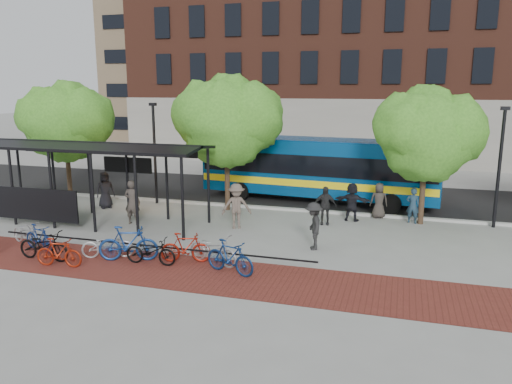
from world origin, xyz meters
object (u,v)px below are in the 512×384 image
(bike_2, at_px, (26,233))
(pedestrian_0, at_px, (105,190))
(bus, at_px, (319,166))
(bike_4, at_px, (44,246))
(bike_3, at_px, (39,238))
(bike_10, at_px, (213,249))
(tree_c, at_px, (429,131))
(pedestrian_9, at_px, (314,226))
(tree_b, at_px, (229,118))
(bike_9, at_px, (186,248))
(pedestrian_6, at_px, (379,201))
(pedestrian_1, at_px, (132,202))
(bike_8, at_px, (151,251))
(tree_a, at_px, (67,119))
(pedestrian_3, at_px, (236,206))
(bike_6, at_px, (108,245))
(bike_7, at_px, (128,244))
(lamp_post_right, at_px, (500,164))
(pedestrian_7, at_px, (413,206))
(bike_11, at_px, (230,257))
(bus_shelter, at_px, (87,155))
(lamp_post_left, at_px, (155,150))
(pedestrian_5, at_px, (352,202))
(pedestrian_4, at_px, (325,206))
(bike_5, at_px, (59,253))

(bike_2, height_order, pedestrian_0, pedestrian_0)
(bus, distance_m, bike_4, 14.01)
(bike_3, distance_m, bike_10, 6.66)
(tree_c, height_order, pedestrian_9, tree_c)
(tree_b, height_order, pedestrian_0, tree_b)
(bike_9, bearing_deg, pedestrian_0, 34.09)
(pedestrian_6, bearing_deg, bike_3, 23.74)
(pedestrian_1, bearing_deg, bike_8, 122.47)
(tree_a, bearing_deg, bike_2, -65.44)
(bike_9, distance_m, pedestrian_3, 4.49)
(bike_4, bearing_deg, bike_6, -65.12)
(bike_3, relative_size, bike_7, 0.79)
(lamp_post_right, xyz_separation_m, pedestrian_3, (-10.54, -3.27, -1.78))
(bike_3, bearing_deg, pedestrian_7, -42.04)
(bike_4, distance_m, bike_7, 2.96)
(tree_a, distance_m, pedestrian_1, 7.59)
(tree_c, bearing_deg, pedestrian_9, -129.56)
(bike_11, bearing_deg, bike_6, 105.56)
(pedestrian_7, bearing_deg, pedestrian_1, 27.52)
(bike_4, height_order, pedestrian_7, pedestrian_7)
(bike_9, bearing_deg, pedestrian_9, -71.66)
(bus_shelter, distance_m, lamp_post_left, 4.24)
(bike_4, relative_size, pedestrian_5, 1.15)
(pedestrian_1, distance_m, pedestrian_9, 8.27)
(lamp_post_right, height_order, pedestrian_0, lamp_post_right)
(bike_4, height_order, bike_6, bike_4)
(lamp_post_right, xyz_separation_m, bike_9, (-10.87, -7.72, -2.23))
(tree_b, bearing_deg, bike_8, -90.06)
(lamp_post_right, height_order, pedestrian_4, lamp_post_right)
(bike_5, distance_m, pedestrian_5, 12.36)
(bike_2, height_order, pedestrian_5, pedestrian_5)
(bike_7, distance_m, pedestrian_0, 8.28)
(bike_6, distance_m, bike_9, 2.85)
(bike_8, bearing_deg, bus_shelter, 48.69)
(pedestrian_3, height_order, pedestrian_5, pedestrian_3)
(bike_3, xyz_separation_m, bike_10, (6.65, 0.46, 0.04))
(pedestrian_6, bearing_deg, bike_7, 34.72)
(lamp_post_right, distance_m, pedestrian_0, 18.10)
(bike_3, relative_size, pedestrian_6, 1.00)
(bike_9, bearing_deg, bike_5, 97.54)
(bus_shelter, relative_size, tree_c, 1.79)
(lamp_post_left, distance_m, pedestrian_0, 3.14)
(pedestrian_0, bearing_deg, tree_c, -41.75)
(bike_2, relative_size, pedestrian_0, 0.97)
(tree_c, relative_size, lamp_post_right, 1.16)
(bus_shelter, bearing_deg, pedestrian_9, -5.71)
(pedestrian_3, xyz_separation_m, pedestrian_5, (4.57, 2.61, -0.10))
(bike_11, relative_size, pedestrian_4, 1.10)
(bike_11, distance_m, pedestrian_6, 9.51)
(bike_7, height_order, pedestrian_1, pedestrian_1)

